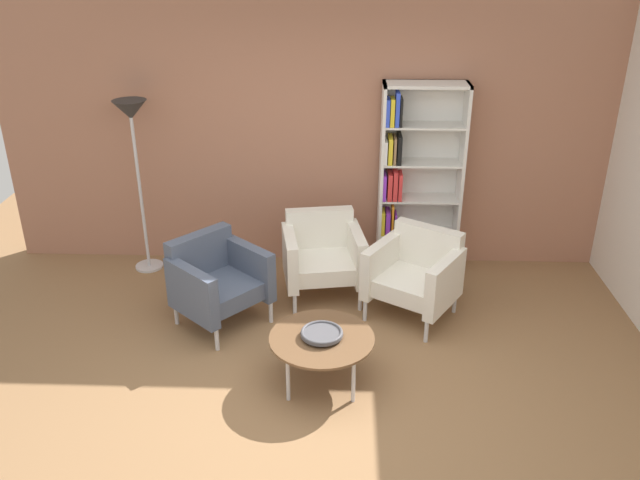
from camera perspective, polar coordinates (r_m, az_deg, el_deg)
The scene contains 9 objects.
ground_plane at distance 5.03m, azimuth -0.61°, elevation -14.00°, with size 8.32×8.32×0.00m, color olive.
brick_back_panel at distance 6.59m, azimuth 0.32°, elevation 10.01°, with size 6.40×0.12×2.90m, color #A87056.
bookshelf_tall at distance 6.57m, azimuth 7.89°, elevation 4.98°, with size 0.80×0.30×1.90m.
coffee_table_low at distance 5.05m, azimuth 0.15°, elevation -8.62°, with size 0.80×0.80×0.40m.
decorative_bowl at distance 5.01m, azimuth 0.16°, elevation -8.01°, with size 0.32×0.32×0.05m.
armchair_corner_red at distance 5.94m, azimuth 8.23°, elevation -2.81°, with size 0.94×0.92×0.78m.
armchair_near_window at distance 5.84m, azimuth -8.87°, elevation -3.35°, with size 0.95×0.95×0.78m.
armchair_spare_guest at distance 6.21m, azimuth 0.21°, elevation -1.23°, with size 0.81×0.76×0.78m.
floor_lamp_torchiere at distance 6.57m, azimuth -15.80°, elevation 9.01°, with size 0.32×0.32×1.74m.
Camera 1 is at (0.19, -3.89, 3.19)m, focal length 37.22 mm.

